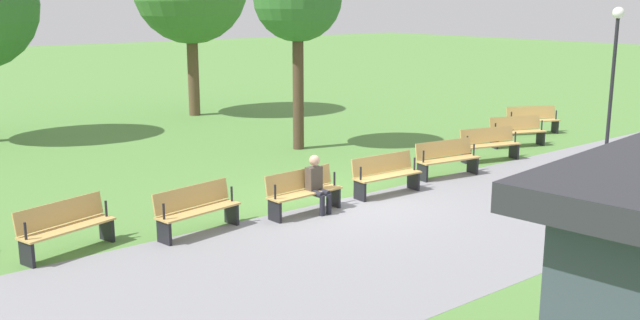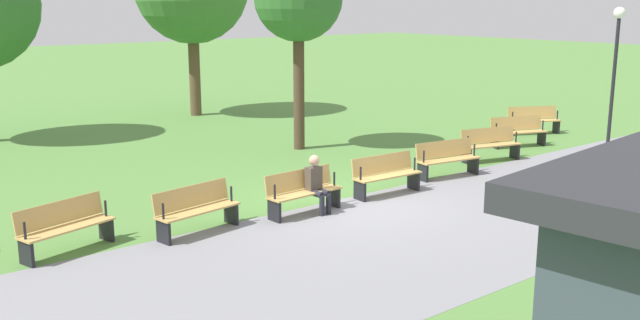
# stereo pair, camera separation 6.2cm
# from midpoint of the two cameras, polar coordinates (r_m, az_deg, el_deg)

# --- Properties ---
(ground_plane) EXTENTS (120.00, 120.00, 0.00)m
(ground_plane) POSITION_cam_midpoint_polar(r_m,az_deg,el_deg) (15.39, 2.23, -3.55)
(ground_plane) COLOR #54843D
(path_paving) EXTENTS (35.45, 5.37, 0.01)m
(path_paving) POSITION_cam_midpoint_polar(r_m,az_deg,el_deg) (13.84, 8.47, -5.55)
(path_paving) COLOR gray
(path_paving) RESTS_ON ground
(bench_0) EXTENTS (1.74, 1.20, 0.89)m
(bench_0) POSITION_cam_midpoint_polar(r_m,az_deg,el_deg) (24.44, 16.58, 3.13)
(bench_0) COLOR tan
(bench_0) RESTS_ON ground
(bench_1) EXTENTS (1.77, 1.06, 0.89)m
(bench_1) POSITION_cam_midpoint_polar(r_m,az_deg,el_deg) (22.17, 15.42, 2.27)
(bench_1) COLOR tan
(bench_1) RESTS_ON ground
(bench_2) EXTENTS (1.78, 0.90, 0.89)m
(bench_2) POSITION_cam_midpoint_polar(r_m,az_deg,el_deg) (19.98, 13.33, 1.28)
(bench_2) COLOR tan
(bench_2) RESTS_ON ground
(bench_3) EXTENTS (1.77, 0.74, 0.89)m
(bench_3) POSITION_cam_midpoint_polar(r_m,az_deg,el_deg) (17.93, 10.02, 0.16)
(bench_3) COLOR tan
(bench_3) RESTS_ON ground
(bench_4) EXTENTS (1.74, 0.56, 0.89)m
(bench_4) POSITION_cam_midpoint_polar(r_m,az_deg,el_deg) (16.11, 5.17, -1.12)
(bench_4) COLOR tan
(bench_4) RESTS_ON ground
(bench_5) EXTENTS (1.74, 0.56, 0.89)m
(bench_5) POSITION_cam_midpoint_polar(r_m,az_deg,el_deg) (14.63, -1.49, -2.50)
(bench_5) COLOR tan
(bench_5) RESTS_ON ground
(bench_6) EXTENTS (1.77, 0.74, 0.89)m
(bench_6) POSITION_cam_midpoint_polar(r_m,az_deg,el_deg) (13.60, -9.99, -3.86)
(bench_6) COLOR tan
(bench_6) RESTS_ON ground
(bench_7) EXTENTS (1.78, 0.90, 0.89)m
(bench_7) POSITION_cam_midpoint_polar(r_m,az_deg,el_deg) (13.16, -19.85, -5.01)
(bench_7) COLOR tan
(bench_7) RESTS_ON ground
(person_seated) EXTENTS (0.34, 0.53, 1.20)m
(person_seated) POSITION_cam_midpoint_polar(r_m,az_deg,el_deg) (14.64, -0.37, -1.81)
(person_seated) COLOR #4C4238
(person_seated) RESTS_ON ground
(lamp_post) EXTENTS (0.32, 0.32, 4.13)m
(lamp_post) POSITION_cam_midpoint_polar(r_m,az_deg,el_deg) (21.54, 22.47, 7.90)
(lamp_post) COLOR black
(lamp_post) RESTS_ON ground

